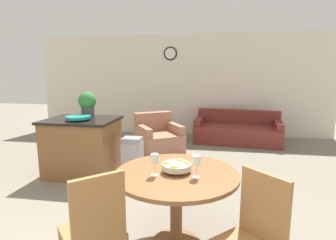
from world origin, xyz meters
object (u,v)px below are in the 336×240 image
object	(u,v)px
fruit_bowl	(177,166)
armchair	(158,138)
dining_chair_near_right	(252,236)
kitchen_island	(83,146)
couch	(237,131)
dining_chair_near_left	(95,227)
trash_bin	(133,158)
wine_glass_left	(155,160)
dining_table	(176,190)
teal_bowl	(78,118)
potted_plant	(87,103)
wine_glass_right	(196,161)

from	to	relation	value
fruit_bowl	armchair	bearing A→B (deg)	104.51
dining_chair_near_right	kitchen_island	xyz separation A→B (m)	(-2.37, 2.15, -0.06)
kitchen_island	couch	xyz separation A→B (m)	(2.71, 2.55, -0.20)
dining_chair_near_left	trash_bin	xyz separation A→B (m)	(-0.38, 2.18, -0.20)
kitchen_island	wine_glass_left	bearing A→B (deg)	-47.54
dining_table	wine_glass_left	xyz separation A→B (m)	(-0.18, -0.11, 0.32)
fruit_bowl	couch	size ratio (longest dim) A/B	0.13
fruit_bowl	armchair	distance (m)	3.29
teal_bowl	wine_glass_left	bearing A→B (deg)	-45.54
kitchen_island	trash_bin	world-z (taller)	kitchen_island
dining_chair_near_right	teal_bowl	distance (m)	3.13
wine_glass_left	potted_plant	world-z (taller)	potted_plant
wine_glass_left	kitchen_island	world-z (taller)	wine_glass_left
teal_bowl	couch	world-z (taller)	teal_bowl
dining_chair_near_left	dining_chair_near_right	distance (m)	1.14
couch	armchair	size ratio (longest dim) A/B	1.70
wine_glass_right	armchair	bearing A→B (deg)	107.13
potted_plant	fruit_bowl	bearing A→B (deg)	-46.54
dining_table	wine_glass_right	distance (m)	0.38
couch	armchair	world-z (taller)	armchair
fruit_bowl	potted_plant	distance (m)	2.60
wine_glass_right	dining_table	bearing A→B (deg)	152.07
kitchen_island	dining_table	bearing A→B (deg)	-42.58
teal_bowl	armchair	size ratio (longest dim) A/B	0.31
dining_chair_near_right	teal_bowl	xyz separation A→B (m)	(-2.35, 2.02, 0.45)
armchair	fruit_bowl	bearing A→B (deg)	-108.28
potted_plant	couch	size ratio (longest dim) A/B	0.20
dining_table	fruit_bowl	size ratio (longest dim) A/B	4.20
dining_chair_near_right	potted_plant	distance (m)	3.44
dining_chair_near_left	kitchen_island	world-z (taller)	dining_chair_near_left
dining_chair_near_left	teal_bowl	xyz separation A→B (m)	(-1.22, 2.09, 0.45)
fruit_bowl	kitchen_island	distance (m)	2.42
dining_table	wine_glass_right	size ratio (longest dim) A/B	5.73
wine_glass_right	armchair	size ratio (longest dim) A/B	0.16
dining_chair_near_left	couch	bearing A→B (deg)	29.59
wine_glass_left	kitchen_island	xyz separation A→B (m)	(-1.59, 1.74, -0.43)
dining_table	armchair	bearing A→B (deg)	104.50
wine_glass_left	fruit_bowl	bearing A→B (deg)	32.63
wine_glass_right	dining_chair_near_left	bearing A→B (deg)	-144.64
dining_table	teal_bowl	bearing A→B (deg)	139.61
trash_bin	armchair	distance (m)	1.58
kitchen_island	teal_bowl	distance (m)	0.52
fruit_bowl	dining_chair_near_left	bearing A→B (deg)	-131.09
dining_chair_near_right	teal_bowl	bearing A→B (deg)	6.14
fruit_bowl	wine_glass_left	distance (m)	0.23
kitchen_island	armchair	size ratio (longest dim) A/B	0.91
dining_table	teal_bowl	xyz separation A→B (m)	(-1.75, 1.49, 0.39)
teal_bowl	fruit_bowl	bearing A→B (deg)	-40.37
couch	dining_chair_near_right	bearing A→B (deg)	-86.99
dining_table	couch	distance (m)	4.29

